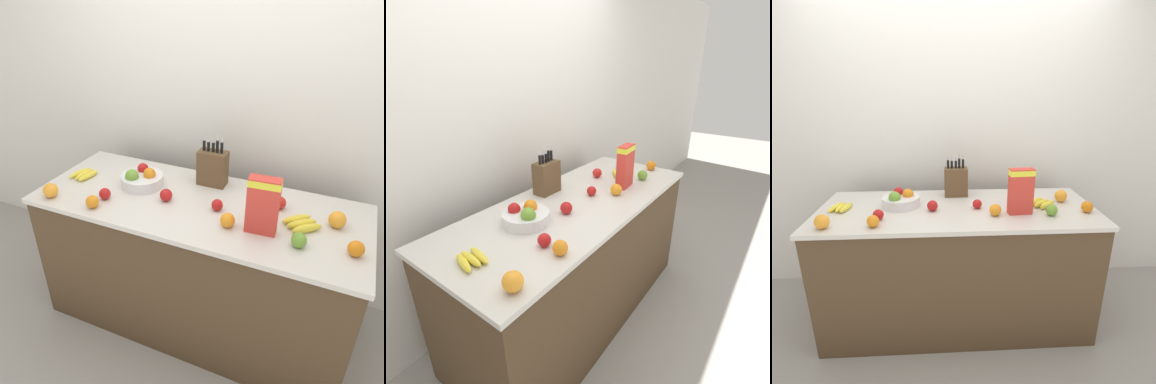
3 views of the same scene
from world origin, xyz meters
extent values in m
plane|color=gray|center=(0.00, 0.00, 0.00)|extent=(14.00, 14.00, 0.00)
cube|color=silver|center=(0.00, 0.60, 1.30)|extent=(9.00, 0.06, 2.60)
cube|color=#4C3823|center=(0.00, 0.00, 0.45)|extent=(1.90, 0.74, 0.90)
cube|color=beige|center=(0.00, 0.00, 0.91)|extent=(1.93, 0.77, 0.03)
cube|color=brown|center=(0.00, 0.25, 1.04)|extent=(0.18, 0.11, 0.22)
cylinder|color=black|center=(-0.06, 0.25, 1.18)|extent=(0.02, 0.02, 0.06)
cube|color=silver|center=(-0.06, 0.25, 1.22)|extent=(0.01, 0.00, 0.02)
cylinder|color=black|center=(-0.03, 0.25, 1.17)|extent=(0.02, 0.02, 0.06)
cube|color=silver|center=(-0.03, 0.25, 1.22)|extent=(0.01, 0.00, 0.03)
cylinder|color=black|center=(0.00, 0.25, 1.17)|extent=(0.02, 0.02, 0.06)
cube|color=silver|center=(0.00, 0.25, 1.22)|extent=(0.01, 0.00, 0.03)
cylinder|color=black|center=(0.03, 0.25, 1.18)|extent=(0.02, 0.02, 0.07)
cube|color=silver|center=(0.03, 0.25, 1.24)|extent=(0.01, 0.00, 0.04)
cylinder|color=black|center=(0.05, 0.25, 1.18)|extent=(0.02, 0.02, 0.07)
cube|color=silver|center=(0.05, 0.25, 1.23)|extent=(0.01, 0.00, 0.03)
cube|color=red|center=(0.41, -0.13, 1.08)|extent=(0.16, 0.08, 0.31)
cube|color=yellow|center=(0.41, -0.13, 1.21)|extent=(0.17, 0.08, 0.04)
cylinder|color=silver|center=(-0.40, 0.06, 0.96)|extent=(0.26, 0.26, 0.07)
sphere|color=orange|center=(-0.35, 0.07, 1.01)|extent=(0.08, 0.08, 0.08)
sphere|color=red|center=(-0.42, 0.12, 1.01)|extent=(0.07, 0.07, 0.07)
sphere|color=#6B9E33|center=(-0.43, 0.00, 1.01)|extent=(0.08, 0.08, 0.08)
ellipsoid|color=yellow|center=(0.63, -0.04, 0.95)|extent=(0.16, 0.14, 0.04)
ellipsoid|color=yellow|center=(0.60, -0.01, 0.95)|extent=(0.16, 0.14, 0.04)
ellipsoid|color=yellow|center=(0.57, 0.03, 0.95)|extent=(0.16, 0.14, 0.04)
ellipsoid|color=yellow|center=(-0.76, -0.01, 0.94)|extent=(0.07, 0.17, 0.04)
ellipsoid|color=yellow|center=(-0.80, 0.00, 0.94)|extent=(0.05, 0.16, 0.04)
ellipsoid|color=yellow|center=(-0.84, 0.00, 0.94)|extent=(0.08, 0.17, 0.04)
sphere|color=#6B9E33|center=(0.61, -0.18, 0.96)|extent=(0.08, 0.08, 0.08)
sphere|color=red|center=(0.45, 0.13, 0.96)|extent=(0.07, 0.07, 0.07)
sphere|color=red|center=(0.14, -0.03, 0.96)|extent=(0.07, 0.07, 0.07)
sphere|color=red|center=(-0.17, -0.05, 0.96)|extent=(0.07, 0.07, 0.07)
sphere|color=red|center=(-0.51, -0.18, 0.96)|extent=(0.07, 0.07, 0.07)
sphere|color=orange|center=(0.24, -0.16, 0.96)|extent=(0.08, 0.08, 0.08)
sphere|color=orange|center=(-0.81, -0.29, 0.97)|extent=(0.09, 0.09, 0.09)
sphere|color=orange|center=(0.87, -0.14, 0.96)|extent=(0.08, 0.08, 0.08)
sphere|color=orange|center=(-0.52, -0.29, 0.96)|extent=(0.07, 0.07, 0.07)
sphere|color=orange|center=(0.76, 0.07, 0.97)|extent=(0.09, 0.09, 0.09)
camera|label=1|loc=(0.73, -1.71, 2.05)|focal=35.00mm
camera|label=2|loc=(-1.42, -1.05, 1.76)|focal=28.00mm
camera|label=3|loc=(-0.07, -1.96, 1.71)|focal=28.00mm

